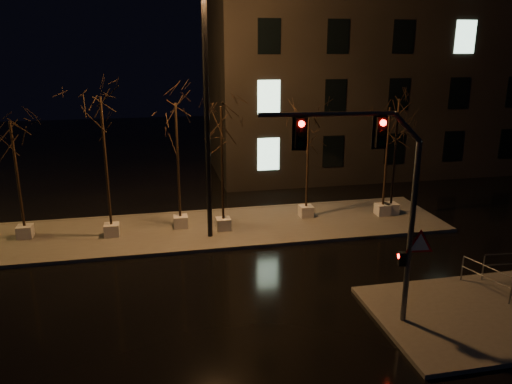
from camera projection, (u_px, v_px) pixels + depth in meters
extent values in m
plane|color=black|center=(235.00, 289.00, 17.80)|extent=(90.00, 90.00, 0.00)
cube|color=#4F4D46|center=(214.00, 228.00, 23.41)|extent=(22.00, 5.00, 0.15)
cube|color=#4F4D46|center=(484.00, 314.00, 15.96)|extent=(7.00, 5.00, 0.15)
cube|color=black|center=(387.00, 57.00, 35.30)|extent=(25.00, 12.00, 15.00)
cube|color=beige|center=(25.00, 231.00, 22.07)|extent=(0.65, 0.65, 0.55)
cylinder|color=black|center=(17.00, 175.00, 21.33)|extent=(0.11, 0.11, 4.61)
cube|color=beige|center=(112.00, 230.00, 22.26)|extent=(0.65, 0.65, 0.55)
cylinder|color=black|center=(106.00, 163.00, 21.38)|extent=(0.11, 0.11, 5.61)
cube|color=beige|center=(181.00, 221.00, 23.31)|extent=(0.65, 0.65, 0.55)
cylinder|color=black|center=(178.00, 161.00, 22.49)|extent=(0.11, 0.11, 5.21)
cube|color=beige|center=(223.00, 224.00, 22.99)|extent=(0.65, 0.65, 0.55)
cylinder|color=black|center=(222.00, 164.00, 22.18)|extent=(0.11, 0.11, 5.12)
cube|color=beige|center=(306.00, 211.00, 24.75)|extent=(0.65, 0.65, 0.55)
cylinder|color=black|center=(307.00, 163.00, 24.05)|extent=(0.11, 0.11, 4.32)
cube|color=beige|center=(382.00, 209.00, 25.00)|extent=(0.65, 0.65, 0.55)
cylinder|color=black|center=(386.00, 157.00, 24.24)|extent=(0.11, 0.11, 4.82)
cube|color=beige|center=(391.00, 208.00, 25.17)|extent=(0.65, 0.65, 0.55)
cylinder|color=black|center=(395.00, 153.00, 24.35)|extent=(0.11, 0.11, 5.19)
cylinder|color=#505257|center=(411.00, 235.00, 14.73)|extent=(0.17, 0.17, 5.63)
cylinder|color=#505257|center=(327.00, 114.00, 13.47)|extent=(3.74, 0.57, 0.13)
cube|color=black|center=(381.00, 132.00, 13.75)|extent=(0.30, 0.24, 0.84)
cube|color=black|center=(301.00, 134.00, 13.56)|extent=(0.30, 0.24, 0.84)
cube|color=black|center=(402.00, 259.00, 14.92)|extent=(0.22, 0.19, 0.42)
cone|color=red|center=(420.00, 244.00, 14.78)|extent=(0.97, 0.14, 0.98)
sphere|color=#FF0C07|center=(421.00, 122.00, 13.77)|extent=(0.17, 0.17, 0.17)
cylinder|color=black|center=(207.00, 116.00, 20.77)|extent=(0.21, 0.21, 10.72)
cylinder|color=#505257|center=(483.00, 268.00, 18.04)|extent=(0.05, 0.05, 0.92)
cylinder|color=#505257|center=(512.00, 264.00, 18.15)|extent=(2.24, 0.23, 0.04)
cylinder|color=#505257|center=(511.00, 292.00, 16.34)|extent=(0.05, 0.05, 0.89)
cylinder|color=#505257|center=(462.00, 269.00, 18.01)|extent=(0.05, 0.05, 0.89)
cylinder|color=#505257|center=(487.00, 267.00, 17.03)|extent=(0.57, 1.91, 0.04)
cylinder|color=#505257|center=(486.00, 277.00, 17.15)|extent=(0.57, 1.91, 0.04)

